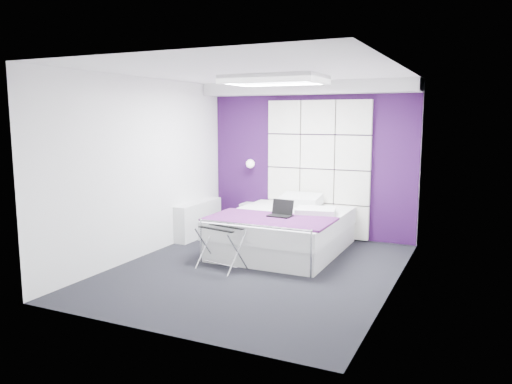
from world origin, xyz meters
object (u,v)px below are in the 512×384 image
Objects in this scene: luggage_rack at (221,248)px; laptop at (281,212)px; wall_lamp at (251,163)px; radiator at (199,219)px; bed at (284,230)px; nightstand at (253,205)px.

luggage_rack is 1.74× the size of laptop.
wall_lamp is 1.35m from radiator.
bed is (1.66, -0.23, 0.02)m from radiator.
bed is 1.29m from luggage_rack.
wall_lamp is at bearing 134.59° from laptop.
wall_lamp is at bearing 135.89° from bed.
radiator reaches higher than luggage_rack.
wall_lamp is at bearing 116.72° from luggage_rack.
radiator is at bearing -133.85° from nightstand.
nightstand is 1.68m from laptop.
nightstand is at bearing -37.69° from wall_lamp.
bed is 0.49m from laptop.
nightstand is (0.69, 0.72, 0.19)m from radiator.
bed is 3.72× the size of luggage_rack.
laptop is (0.09, -0.33, 0.35)m from bed.
wall_lamp is 0.38× the size of nightstand.
luggage_rack is at bearing -75.63° from nightstand.
laptop is (1.06, -1.29, 0.18)m from nightstand.
radiator is 3.01× the size of nightstand.
wall_lamp is 0.12× the size of radiator.
laptop is (1.12, -1.33, -0.55)m from wall_lamp.
laptop is (1.76, -0.57, 0.37)m from radiator.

